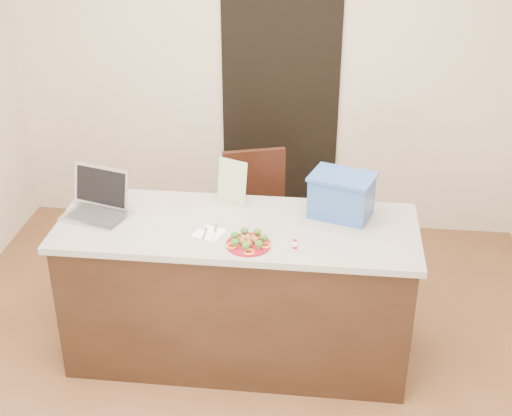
# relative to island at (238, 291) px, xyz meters

# --- Properties ---
(ground) EXTENTS (4.00, 4.00, 0.00)m
(ground) POSITION_rel_island_xyz_m (0.00, -0.25, -0.46)
(ground) COLOR brown
(ground) RESTS_ON ground
(room_shell) EXTENTS (4.00, 4.00, 4.00)m
(room_shell) POSITION_rel_island_xyz_m (0.00, -0.25, 1.16)
(room_shell) COLOR white
(room_shell) RESTS_ON ground
(doorway) EXTENTS (0.90, 0.02, 2.00)m
(doorway) POSITION_rel_island_xyz_m (0.10, 1.73, 0.54)
(doorway) COLOR black
(doorway) RESTS_ON ground
(island) EXTENTS (2.06, 0.76, 0.92)m
(island) POSITION_rel_island_xyz_m (0.00, 0.00, 0.00)
(island) COLOR black
(island) RESTS_ON ground
(plate) EXTENTS (0.24, 0.24, 0.02)m
(plate) POSITION_rel_island_xyz_m (0.09, -0.22, 0.47)
(plate) COLOR maroon
(plate) RESTS_ON island
(meatballs) EXTENTS (0.10, 0.10, 0.04)m
(meatballs) POSITION_rel_island_xyz_m (0.09, -0.22, 0.49)
(meatballs) COLOR brown
(meatballs) RESTS_ON plate
(broccoli) EXTENTS (0.20, 0.20, 0.04)m
(broccoli) POSITION_rel_island_xyz_m (0.09, -0.22, 0.51)
(broccoli) COLOR #1D4F15
(broccoli) RESTS_ON plate
(pepper_rings) EXTENTS (0.24, 0.23, 0.01)m
(pepper_rings) POSITION_rel_island_xyz_m (0.09, -0.22, 0.48)
(pepper_rings) COLOR orange
(pepper_rings) RESTS_ON plate
(napkin) EXTENTS (0.19, 0.19, 0.01)m
(napkin) POSITION_rel_island_xyz_m (-0.14, -0.12, 0.46)
(napkin) COLOR white
(napkin) RESTS_ON island
(fork) EXTENTS (0.03, 0.16, 0.00)m
(fork) POSITION_rel_island_xyz_m (-0.16, -0.11, 0.47)
(fork) COLOR silver
(fork) RESTS_ON napkin
(knife) EXTENTS (0.02, 0.19, 0.01)m
(knife) POSITION_rel_island_xyz_m (-0.11, -0.13, 0.47)
(knife) COLOR silver
(knife) RESTS_ON napkin
(yogurt_bottle) EXTENTS (0.03, 0.03, 0.06)m
(yogurt_bottle) POSITION_rel_island_xyz_m (0.35, -0.24, 0.48)
(yogurt_bottle) COLOR silver
(yogurt_bottle) RESTS_ON island
(laptop) EXTENTS (0.42, 0.38, 0.26)m
(laptop) POSITION_rel_island_xyz_m (-0.82, 0.06, 0.53)
(laptop) COLOR #BABABF
(laptop) RESTS_ON island
(leaflet) EXTENTS (0.19, 0.11, 0.27)m
(leaflet) POSITION_rel_island_xyz_m (-0.07, 0.28, 0.59)
(leaflet) COLOR silver
(leaflet) RESTS_ON island
(blue_box) EXTENTS (0.42, 0.35, 0.26)m
(blue_box) POSITION_rel_island_xyz_m (0.58, 0.19, 0.59)
(blue_box) COLOR #284E92
(blue_box) RESTS_ON island
(chair) EXTENTS (0.54, 0.55, 0.98)m
(chair) POSITION_rel_island_xyz_m (-0.01, 0.83, 0.10)
(chair) COLOR #34170F
(chair) RESTS_ON ground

